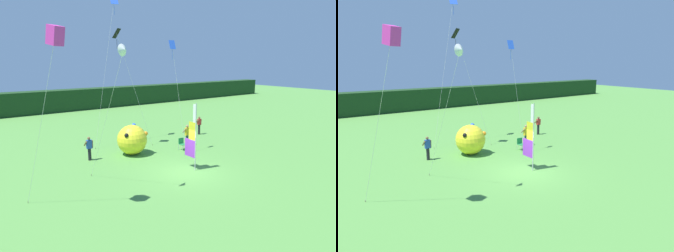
# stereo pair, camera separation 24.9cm
# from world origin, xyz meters

# --- Properties ---
(ground_plane) EXTENTS (120.00, 120.00, 0.00)m
(ground_plane) POSITION_xyz_m (0.00, 0.00, 0.00)
(ground_plane) COLOR #518E3D
(distant_treeline) EXTENTS (80.00, 2.40, 2.86)m
(distant_treeline) POSITION_xyz_m (0.00, 27.42, 1.43)
(distant_treeline) COLOR #193819
(distant_treeline) RESTS_ON ground
(banner_flag) EXTENTS (0.06, 1.03, 4.21)m
(banner_flag) POSITION_xyz_m (0.53, 0.22, 2.02)
(banner_flag) COLOR #B7B7BC
(banner_flag) RESTS_ON ground
(person_near_banner) EXTENTS (0.55, 0.48, 1.71)m
(person_near_banner) POSITION_xyz_m (3.64, 4.46, 0.91)
(person_near_banner) COLOR #2D334C
(person_near_banner) RESTS_ON ground
(person_mid_field) EXTENTS (0.55, 0.48, 1.64)m
(person_mid_field) POSITION_xyz_m (-4.02, 5.62, 0.88)
(person_mid_field) COLOR black
(person_mid_field) RESTS_ON ground
(person_far_left) EXTENTS (0.55, 0.48, 1.67)m
(person_far_left) POSITION_xyz_m (6.95, 6.73, 0.89)
(person_far_left) COLOR black
(person_far_left) RESTS_ON ground
(inflatable_balloon) EXTENTS (2.17, 2.17, 2.21)m
(inflatable_balloon) POSITION_xyz_m (-1.00, 5.08, 1.09)
(inflatable_balloon) COLOR yellow
(inflatable_balloon) RESTS_ON ground
(folding_chair) EXTENTS (0.51, 0.51, 0.89)m
(folding_chair) POSITION_xyz_m (2.65, 3.86, 0.51)
(folding_chair) COLOR #BCBCC1
(folding_chair) RESTS_ON ground
(kite_blue_diamond_0) EXTENTS (3.14, 1.80, 11.69)m
(kite_blue_diamond_0) POSITION_xyz_m (-0.09, 9.32, 10.48)
(kite_blue_diamond_0) COLOR brown
(kite_blue_diamond_0) RESTS_ON ground
(kite_black_diamond_1) EXTENTS (2.56, 1.73, 8.99)m
(kite_black_diamond_1) POSITION_xyz_m (-0.58, 7.44, 8.07)
(kite_black_diamond_1) COLOR brown
(kite_black_diamond_1) RESTS_ON ground
(kite_white_delta_2) EXTENTS (0.83, 3.79, 7.43)m
(kite_white_delta_2) POSITION_xyz_m (-4.52, -0.68, 7.06)
(kite_white_delta_2) COLOR brown
(kite_white_delta_2) RESTS_ON ground
(kite_magenta_box_3) EXTENTS (1.68, 2.42, 8.05)m
(kite_magenta_box_3) POSITION_xyz_m (-7.49, -0.65, 7.60)
(kite_magenta_box_3) COLOR brown
(kite_magenta_box_3) RESTS_ON ground
(kite_blue_diamond_4) EXTENTS (0.67, 1.31, 8.05)m
(kite_blue_diamond_4) POSITION_xyz_m (1.71, 3.75, 7.05)
(kite_blue_diamond_4) COLOR brown
(kite_blue_diamond_4) RESTS_ON ground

